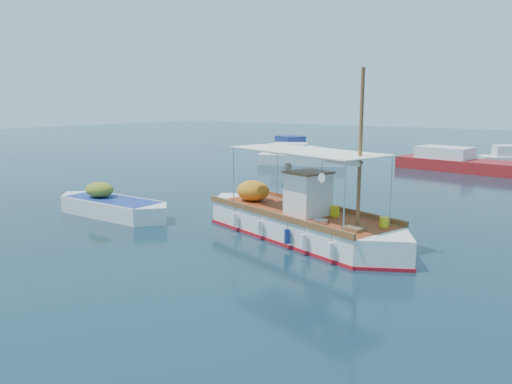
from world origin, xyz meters
The scene contains 6 objects.
ground centered at (0.00, 0.00, 0.00)m, with size 160.00×160.00×0.00m, color black.
fishing_caique centered at (0.34, 0.34, 0.52)m, with size 9.32×4.56×5.93m.
dinghy centered at (-7.78, -1.32, 0.32)m, with size 6.34×1.85×1.55m.
bg_boat_nw centered at (-10.24, 18.40, 0.49)m, with size 7.00×4.81×1.80m.
bg_boat_n centered at (0.64, 21.71, 0.49)m, with size 9.12×4.07×1.80m.
bg_boat_far_w centered at (-14.70, 24.90, 0.49)m, with size 6.40×4.75×1.80m.
Camera 1 is at (9.19, -14.54, 4.73)m, focal length 35.00 mm.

